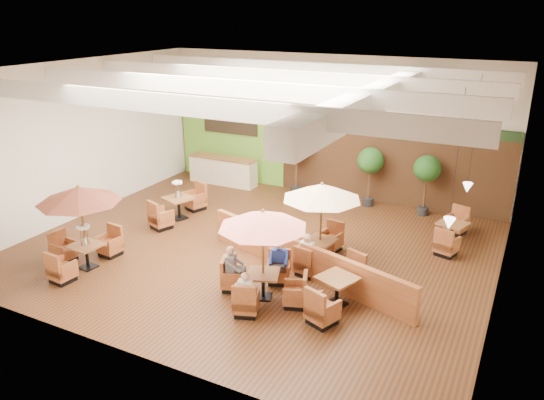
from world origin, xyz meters
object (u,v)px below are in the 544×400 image
Objects in this scene: table_1 at (263,238)px; diner_3 at (308,251)px; diner_4 at (308,250)px; diner_2 at (233,264)px; table_4 at (337,291)px; topiary_0 at (296,152)px; topiary_1 at (370,163)px; table_5 at (452,234)px; table_3 at (179,205)px; topiary_2 at (427,171)px; booth_divider at (303,259)px; table_2 at (320,205)px; diner_0 at (246,288)px; service_counter at (223,170)px; diner_1 at (279,258)px; table_0 at (79,209)px.

diner_3 is (0.53, 1.67, -0.96)m from table_1.
diner_2 is at bearing -123.78° from diner_4.
table_4 is 8.71m from topiary_0.
table_5 is at bearing -32.46° from topiary_1.
topiary_2 is at bearing 49.89° from table_3.
table_2 reaches higher than booth_divider.
diner_2 is (-0.91, 0.91, 0.04)m from diner_0.
diner_1 is (6.01, -6.77, 0.16)m from service_counter.
service_counter is 1.17× the size of table_1.
table_3 is (-5.75, 0.93, -1.31)m from table_2.
table_3 is 3.56× the size of diner_2.
table_1 is 1.09× the size of topiary_0.
diner_0 is at bearing -88.21° from table_2.
diner_2 is (-4.69, -5.69, 0.41)m from table_5.
diner_1 is at bearing 22.47° from table_0.
topiary_2 is at bearing 106.23° from table_4.
diner_0 is at bearing -19.57° from table_3.
topiary_2 reaches higher than diner_1.
booth_divider is at bearing -143.99° from diner_3.
topiary_2 reaches higher than service_counter.
table_5 is at bearing 121.36° from diner_2.
table_5 is 1.10× the size of topiary_0.
booth_divider is at bearing -84.43° from table_2.
table_5 is (3.38, 4.09, -0.15)m from booth_divider.
diner_3 is (0.53, 0.77, 0.00)m from diner_1.
table_5 is 6.11m from diner_1.
topiary_2 reaches higher than table_5.
table_1 is 3.39× the size of diner_3.
topiary_2 is (8.44, 0.20, 1.08)m from service_counter.
diner_2 is (4.49, 0.82, -1.06)m from table_0.
diner_1 is (-3.79, -4.79, 0.39)m from table_5.
topiary_1 reaches higher than diner_1.
table_1 is 8.32m from topiary_0.
service_counter is 3.54m from topiary_0.
table_1 is at bearing 13.37° from table_0.
diner_3 is (-1.90, -6.20, -0.92)m from topiary_2.
diner_3 is (3.21, -6.20, -1.02)m from topiary_0.
topiary_0 is (3.33, 0.20, 1.18)m from service_counter.
diner_4 is (0.06, -0.91, -1.04)m from table_2.
topiary_1 reaches higher than diner_4.
table_4 is 1.22× the size of topiary_1.
table_0 is at bearing -128.53° from table_5.
topiary_0 is (-6.47, 2.18, 1.41)m from table_5.
diner_4 is (0.12, 0.07, 0.26)m from booth_divider.
diner_1 is at bearing -68.94° from topiary_0.
topiary_1 is (-1.46, 7.33, 1.32)m from table_4.
topiary_0 is at bearing 177.46° from table_5.
service_counter is 8.88m from diner_4.
diner_4 reaches higher than table_4.
table_1 reaches higher than table_3.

